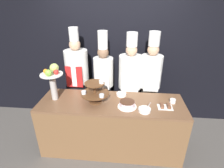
% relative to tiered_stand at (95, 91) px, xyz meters
% --- Properties ---
extents(ground_plane, '(14.00, 14.00, 0.00)m').
position_rel_tiered_stand_xyz_m(ground_plane, '(0.23, -0.33, -1.04)').
color(ground_plane, '#5B5651').
extents(wall_back, '(10.00, 0.06, 2.80)m').
position_rel_tiered_stand_xyz_m(wall_back, '(0.23, 1.00, 0.36)').
color(wall_back, black).
rests_on(wall_back, ground_plane).
extents(buffet_counter, '(2.16, 0.70, 0.86)m').
position_rel_tiered_stand_xyz_m(buffet_counter, '(0.23, 0.02, -0.61)').
color(buffet_counter, brown).
rests_on(buffet_counter, ground_plane).
extents(tiered_stand, '(0.41, 0.41, 0.35)m').
position_rel_tiered_stand_xyz_m(tiered_stand, '(0.00, 0.00, 0.00)').
color(tiered_stand, brown).
rests_on(tiered_stand, buffet_counter).
extents(fruit_pedestal, '(0.33, 0.33, 0.55)m').
position_rel_tiered_stand_xyz_m(fruit_pedestal, '(-0.63, 0.04, 0.18)').
color(fruit_pedestal, '#B2ADA8').
rests_on(fruit_pedestal, buffet_counter).
extents(cake_round, '(0.27, 0.27, 0.09)m').
position_rel_tiered_stand_xyz_m(cake_round, '(0.47, -0.09, -0.14)').
color(cake_round, white).
rests_on(cake_round, buffet_counter).
extents(cup_white, '(0.09, 0.09, 0.06)m').
position_rel_tiered_stand_xyz_m(cup_white, '(1.14, 0.08, -0.15)').
color(cup_white, white).
rests_on(cup_white, buffet_counter).
extents(cake_square_tray, '(0.21, 0.16, 0.05)m').
position_rel_tiered_stand_xyz_m(cake_square_tray, '(1.01, -0.06, -0.16)').
color(cake_square_tray, white).
rests_on(cake_square_tray, buffet_counter).
extents(serving_bowl_near, '(0.17, 0.17, 0.15)m').
position_rel_tiered_stand_xyz_m(serving_bowl_near, '(0.71, -0.18, -0.15)').
color(serving_bowl_near, white).
rests_on(serving_bowl_near, buffet_counter).
extents(serving_bowl_far, '(0.15, 0.15, 0.15)m').
position_rel_tiered_stand_xyz_m(serving_bowl_far, '(0.37, 0.23, -0.16)').
color(serving_bowl_far, white).
rests_on(serving_bowl_far, buffet_counter).
extents(chef_left, '(0.40, 0.40, 1.85)m').
position_rel_tiered_stand_xyz_m(chef_left, '(-0.44, 0.61, -0.04)').
color(chef_left, black).
rests_on(chef_left, ground_plane).
extents(chef_center_left, '(0.34, 0.34, 1.80)m').
position_rel_tiered_stand_xyz_m(chef_center_left, '(0.04, 0.61, -0.07)').
color(chef_center_left, black).
rests_on(chef_center_left, ground_plane).
extents(chef_center_right, '(0.40, 0.40, 1.79)m').
position_rel_tiered_stand_xyz_m(chef_center_right, '(0.51, 0.61, -0.07)').
color(chef_center_right, '#38332D').
rests_on(chef_center_right, ground_plane).
extents(chef_right, '(0.36, 0.36, 1.81)m').
position_rel_tiered_stand_xyz_m(chef_right, '(0.86, 0.61, -0.05)').
color(chef_right, '#38332D').
rests_on(chef_right, ground_plane).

